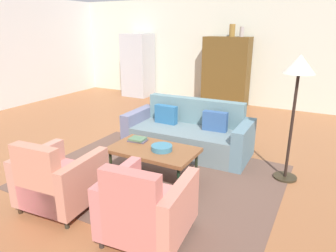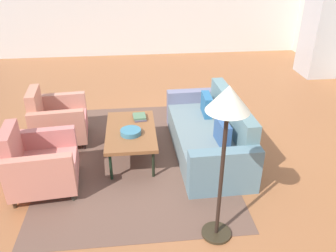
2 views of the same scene
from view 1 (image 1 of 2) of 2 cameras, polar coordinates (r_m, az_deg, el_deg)
ground_plane at (r=5.10m, az=-2.96°, el=-5.63°), size 11.94×11.94×0.00m
wall_back at (r=8.62m, az=12.20°, el=13.40°), size 9.95×0.12×2.80m
area_rug at (r=4.44m, az=-2.35°, el=-9.35°), size 3.40×2.60×0.01m
couch at (r=5.25m, az=3.93°, el=-1.53°), size 2.12×0.95×0.86m
coffee_table at (r=4.23m, az=-2.77°, el=-4.68°), size 1.20×0.70×0.45m
armchair_left at (r=3.80m, az=-19.99°, el=-9.73°), size 0.87×0.87×0.88m
armchair_right at (r=3.10m, az=-4.34°, el=-15.36°), size 0.87×0.87×0.88m
fruit_bowl at (r=4.13m, az=-1.18°, el=-4.10°), size 0.29×0.29×0.07m
book_stack at (r=4.48m, az=-5.69°, el=-2.53°), size 0.29×0.21×0.05m
cabinet at (r=8.37m, az=10.78°, el=9.91°), size 1.20×0.51×1.80m
vase_tall at (r=8.26m, az=11.90°, el=17.08°), size 0.15×0.15×0.31m
vase_round at (r=8.19m, az=13.63°, el=16.74°), size 0.11×0.11×0.24m
refrigerator at (r=9.47m, az=-5.66°, el=11.21°), size 0.80×0.73×1.85m
floor_lamp at (r=4.27m, az=23.15°, el=8.52°), size 0.40×0.40×1.72m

